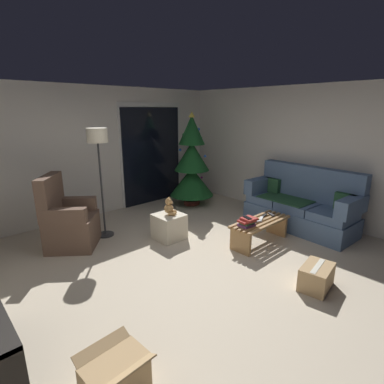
# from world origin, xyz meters

# --- Properties ---
(ground_plane) EXTENTS (7.00, 7.00, 0.00)m
(ground_plane) POSITION_xyz_m (0.00, 0.00, 0.00)
(ground_plane) COLOR beige
(wall_back) EXTENTS (5.72, 0.12, 2.50)m
(wall_back) POSITION_xyz_m (0.00, 3.06, 1.25)
(wall_back) COLOR silver
(wall_back) RESTS_ON ground
(wall_right) EXTENTS (0.12, 6.00, 2.50)m
(wall_right) POSITION_xyz_m (2.86, 0.00, 1.25)
(wall_right) COLOR silver
(wall_right) RESTS_ON ground
(patio_door_frame) EXTENTS (1.60, 0.02, 2.20)m
(patio_door_frame) POSITION_xyz_m (1.30, 2.99, 1.10)
(patio_door_frame) COLOR silver
(patio_door_frame) RESTS_ON ground
(patio_door_glass) EXTENTS (1.50, 0.02, 2.10)m
(patio_door_glass) POSITION_xyz_m (1.30, 2.97, 1.05)
(patio_door_glass) COLOR black
(patio_door_glass) RESTS_ON ground
(couch) EXTENTS (0.89, 1.98, 1.08)m
(couch) POSITION_xyz_m (2.32, -0.11, 0.40)
(couch) COLOR slate
(couch) RESTS_ON ground
(coffee_table) EXTENTS (1.10, 0.40, 0.38)m
(coffee_table) POSITION_xyz_m (1.20, -0.02, 0.25)
(coffee_table) COLOR #9E7547
(coffee_table) RESTS_ON ground
(remote_silver) EXTENTS (0.16, 0.12, 0.02)m
(remote_silver) POSITION_xyz_m (1.11, -0.01, 0.39)
(remote_silver) COLOR #ADADB2
(remote_silver) RESTS_ON coffee_table
(remote_black) EXTENTS (0.16, 0.07, 0.02)m
(remote_black) POSITION_xyz_m (1.41, 0.06, 0.39)
(remote_black) COLOR black
(remote_black) RESTS_ON coffee_table
(remote_white) EXTENTS (0.16, 0.11, 0.02)m
(remote_white) POSITION_xyz_m (1.26, 0.01, 0.39)
(remote_white) COLOR silver
(remote_white) RESTS_ON coffee_table
(remote_graphite) EXTENTS (0.11, 0.16, 0.02)m
(remote_graphite) POSITION_xyz_m (1.54, 0.01, 0.39)
(remote_graphite) COLOR #333338
(remote_graphite) RESTS_ON coffee_table
(book_stack) EXTENTS (0.27, 0.22, 0.13)m
(book_stack) POSITION_xyz_m (0.87, -0.01, 0.44)
(book_stack) COLOR #6B3D7A
(book_stack) RESTS_ON coffee_table
(cell_phone) EXTENTS (0.11, 0.16, 0.01)m
(cell_phone) POSITION_xyz_m (0.86, -0.01, 0.51)
(cell_phone) COLOR black
(cell_phone) RESTS_ON book_stack
(christmas_tree) EXTENTS (0.95, 0.95, 2.02)m
(christmas_tree) POSITION_xyz_m (1.77, 2.19, 0.89)
(christmas_tree) COLOR #4C1E19
(christmas_tree) RESTS_ON ground
(armchair) EXTENTS (0.96, 0.96, 1.13)m
(armchair) POSITION_xyz_m (-1.05, 1.91, 0.40)
(armchair) COLOR brown
(armchair) RESTS_ON ground
(floor_lamp) EXTENTS (0.32, 0.32, 1.78)m
(floor_lamp) POSITION_xyz_m (-0.46, 1.93, 1.51)
(floor_lamp) COLOR #2D2D30
(floor_lamp) RESTS_ON ground
(ottoman) EXTENTS (0.44, 0.44, 0.42)m
(ottoman) POSITION_xyz_m (0.26, 1.10, 0.21)
(ottoman) COLOR beige
(ottoman) RESTS_ON ground
(teddy_bear_honey) EXTENTS (0.21, 0.22, 0.29)m
(teddy_bear_honey) POSITION_xyz_m (0.26, 1.09, 0.54)
(teddy_bear_honey) COLOR tan
(teddy_bear_honey) RESTS_ON ottoman
(cardboard_box_taped_mid_floor) EXTENTS (0.50, 0.37, 0.29)m
(cardboard_box_taped_mid_floor) POSITION_xyz_m (0.66, -1.19, 0.14)
(cardboard_box_taped_mid_floor) COLOR tan
(cardboard_box_taped_mid_floor) RESTS_ON ground
(cardboard_box_open_near_shelf) EXTENTS (0.48, 0.46, 0.35)m
(cardboard_box_open_near_shelf) POSITION_xyz_m (-1.78, -0.82, 0.16)
(cardboard_box_open_near_shelf) COLOR tan
(cardboard_box_open_near_shelf) RESTS_ON ground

